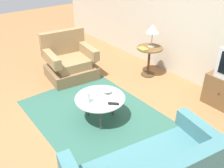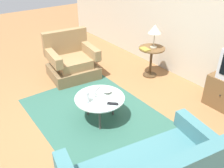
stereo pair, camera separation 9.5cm
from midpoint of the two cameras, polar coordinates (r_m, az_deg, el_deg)
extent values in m
plane|color=olive|center=(3.84, -5.38, -9.32)|extent=(16.00, 16.00, 0.00)
cube|color=#BCB29E|center=(4.82, 19.31, 15.53)|extent=(9.00, 0.12, 2.70)
cube|color=#2D5B4C|center=(3.92, -3.40, -8.25)|extent=(2.65, 1.77, 0.00)
cube|color=brown|center=(5.13, -10.04, 2.85)|extent=(0.91, 1.02, 0.24)
cube|color=#93754C|center=(5.04, -10.25, 4.97)|extent=(0.74, 0.72, 0.18)
cube|color=#93754C|center=(5.21, -12.01, 9.63)|extent=(0.25, 0.94, 0.49)
cube|color=#93754C|center=(4.85, -14.77, 5.91)|extent=(0.82, 0.23, 0.20)
cube|color=#93754C|center=(5.11, -6.32, 7.95)|extent=(0.82, 0.23, 0.20)
cube|color=#3D7075|center=(3.01, 20.60, -11.47)|extent=(0.91, 0.30, 0.21)
cube|color=teal|center=(2.58, 16.77, -17.76)|extent=(0.22, 0.31, 0.30)
cylinder|color=#B2C6C1|center=(3.68, -3.58, -3.33)|extent=(0.76, 0.76, 0.02)
cylinder|color=#4C4742|center=(3.90, -0.46, -4.83)|extent=(0.04, 0.04, 0.39)
cylinder|color=#4C4742|center=(3.91, -6.49, -4.96)|extent=(0.04, 0.04, 0.39)
cylinder|color=#4C4742|center=(3.61, -3.48, -8.13)|extent=(0.04, 0.04, 0.39)
cylinder|color=brown|center=(4.99, 8.36, 8.39)|extent=(0.53, 0.53, 0.02)
cylinder|color=#47311C|center=(5.11, 8.11, 5.14)|extent=(0.05, 0.05, 0.60)
cylinder|color=#47311C|center=(5.24, 7.89, 2.29)|extent=(0.29, 0.29, 0.02)
sphere|color=black|center=(4.31, 23.21, -2.14)|extent=(0.02, 0.02, 0.02)
cylinder|color=#9E937A|center=(5.00, 8.69, 8.67)|extent=(0.13, 0.13, 0.02)
cylinder|color=#9E937A|center=(4.95, 8.82, 10.29)|extent=(0.02, 0.02, 0.28)
cone|color=beige|center=(4.88, 9.03, 12.76)|extent=(0.26, 0.26, 0.17)
cylinder|color=white|center=(3.54, -6.66, -3.13)|extent=(0.09, 0.09, 0.18)
cone|color=white|center=(3.47, -6.77, -1.48)|extent=(0.08, 0.08, 0.06)
cylinder|color=white|center=(3.71, -5.34, -2.17)|extent=(0.08, 0.08, 0.09)
torus|color=white|center=(3.67, -4.85, -2.54)|extent=(0.06, 0.01, 0.06)
cone|color=silver|center=(3.76, -1.86, -1.87)|extent=(0.14, 0.14, 0.05)
cube|color=black|center=(3.52, -0.44, -4.65)|extent=(0.15, 0.15, 0.02)
cube|color=#B2B2B7|center=(3.88, -4.34, -1.18)|extent=(0.12, 0.15, 0.02)
cube|color=olive|center=(4.86, 6.73, 8.23)|extent=(0.23, 0.17, 0.02)
camera|label=1|loc=(0.05, -90.72, -0.42)|focal=38.85mm
camera|label=2|loc=(0.05, 89.28, 0.42)|focal=38.85mm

